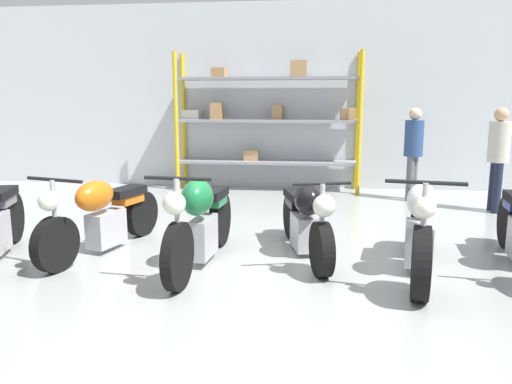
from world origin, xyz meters
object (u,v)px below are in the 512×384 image
object	(u,v)px
shelving_rack	(264,117)
person_near_rack	(498,151)
motorcycle_green	(201,220)
motorcycle_white	(420,230)
motorcycle_orange	(102,215)
person_browsing	(413,147)
motorcycle_black	(306,219)

from	to	relation	value
shelving_rack	person_near_rack	distance (m)	4.13
motorcycle_green	motorcycle_white	size ratio (longest dim) A/B	1.00
motorcycle_orange	motorcycle_white	bearing A→B (deg)	100.15
motorcycle_orange	person_browsing	xyz separation A→B (m)	(4.13, 3.52, 0.50)
motorcycle_green	motorcycle_orange	bearing A→B (deg)	-100.47
motorcycle_orange	motorcycle_green	xyz separation A→B (m)	(1.25, -0.34, 0.06)
motorcycle_orange	motorcycle_white	world-z (taller)	motorcycle_white
motorcycle_white	person_browsing	world-z (taller)	person_browsing
motorcycle_black	person_browsing	size ratio (longest dim) A/B	1.23
motorcycle_black	motorcycle_white	size ratio (longest dim) A/B	0.93
shelving_rack	motorcycle_white	xyz separation A→B (m)	(2.05, -4.58, -0.96)
motorcycle_green	person_browsing	bearing A→B (deg)	147.76
motorcycle_orange	person_browsing	bearing A→B (deg)	145.78
shelving_rack	motorcycle_orange	distance (m)	4.60
motorcycle_orange	person_near_rack	xyz separation A→B (m)	(5.26, 2.73, 0.52)
shelving_rack	person_browsing	bearing A→B (deg)	-15.48
shelving_rack	person_near_rack	world-z (taller)	shelving_rack
shelving_rack	motorcycle_white	distance (m)	5.11
motorcycle_orange	motorcycle_green	bearing A→B (deg)	90.32
motorcycle_black	person_near_rack	world-z (taller)	person_near_rack
shelving_rack	person_browsing	size ratio (longest dim) A/B	2.20
person_browsing	person_near_rack	xyz separation A→B (m)	(1.13, -0.79, 0.01)
motorcycle_green	person_near_rack	world-z (taller)	person_near_rack
motorcycle_orange	person_browsing	distance (m)	5.45
motorcycle_black	shelving_rack	bearing A→B (deg)	177.83
person_browsing	motorcycle_white	bearing A→B (deg)	108.73
motorcycle_green	person_near_rack	bearing A→B (deg)	131.89
person_browsing	person_near_rack	distance (m)	1.38
motorcycle_orange	shelving_rack	bearing A→B (deg)	176.51
motorcycle_white	person_browsing	size ratio (longest dim) A/B	1.32
motorcycle_orange	motorcycle_white	distance (m)	3.52
shelving_rack	motorcycle_black	distance (m)	4.31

